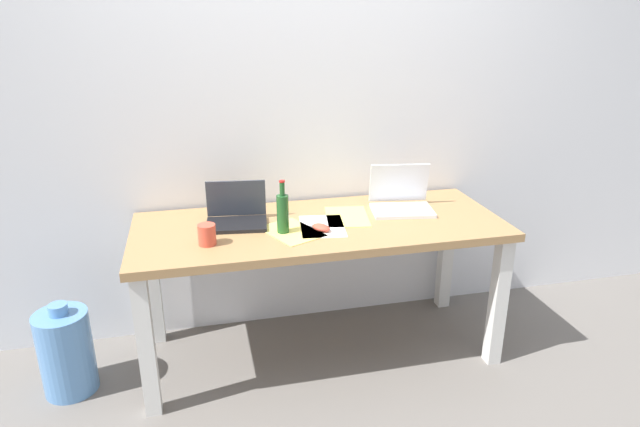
{
  "coord_description": "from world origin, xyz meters",
  "views": [
    {
      "loc": [
        -0.58,
        -2.46,
        1.72
      ],
      "look_at": [
        0.0,
        0.0,
        0.78
      ],
      "focal_mm": 30.88,
      "sensor_mm": 36.0,
      "label": 1
    }
  ],
  "objects_px": {
    "coffee_mug": "(207,235)",
    "water_cooler_jug": "(66,352)",
    "laptop_right": "(401,200)",
    "beer_bottle": "(283,213)",
    "laptop_left": "(236,215)",
    "desk": "(320,241)",
    "computer_mouse": "(321,228)"
  },
  "relations": [
    {
      "from": "water_cooler_jug",
      "to": "computer_mouse",
      "type": "bearing_deg",
      "value": -2.69
    },
    {
      "from": "laptop_right",
      "to": "coffee_mug",
      "type": "distance_m",
      "value": 1.04
    },
    {
      "from": "laptop_right",
      "to": "water_cooler_jug",
      "type": "bearing_deg",
      "value": -175.37
    },
    {
      "from": "beer_bottle",
      "to": "computer_mouse",
      "type": "height_order",
      "value": "beer_bottle"
    },
    {
      "from": "laptop_right",
      "to": "computer_mouse",
      "type": "distance_m",
      "value": 0.52
    },
    {
      "from": "laptop_left",
      "to": "laptop_right",
      "type": "xyz_separation_m",
      "value": [
        0.86,
        0.01,
        0.01
      ]
    },
    {
      "from": "desk",
      "to": "laptop_left",
      "type": "height_order",
      "value": "laptop_left"
    },
    {
      "from": "laptop_right",
      "to": "desk",
      "type": "bearing_deg",
      "value": -168.51
    },
    {
      "from": "laptop_left",
      "to": "computer_mouse",
      "type": "relative_size",
      "value": 3.15
    },
    {
      "from": "laptop_left",
      "to": "beer_bottle",
      "type": "distance_m",
      "value": 0.27
    },
    {
      "from": "coffee_mug",
      "to": "laptop_left",
      "type": "bearing_deg",
      "value": 56.38
    },
    {
      "from": "laptop_right",
      "to": "computer_mouse",
      "type": "bearing_deg",
      "value": -157.77
    },
    {
      "from": "coffee_mug",
      "to": "desk",
      "type": "bearing_deg",
      "value": 14.42
    },
    {
      "from": "beer_bottle",
      "to": "water_cooler_jug",
      "type": "xyz_separation_m",
      "value": [
        -1.04,
        0.04,
        -0.62
      ]
    },
    {
      "from": "laptop_left",
      "to": "coffee_mug",
      "type": "bearing_deg",
      "value": -123.62
    },
    {
      "from": "laptop_left",
      "to": "coffee_mug",
      "type": "relative_size",
      "value": 3.31
    },
    {
      "from": "coffee_mug",
      "to": "water_cooler_jug",
      "type": "xyz_separation_m",
      "value": [
        -0.69,
        0.1,
        -0.57
      ]
    },
    {
      "from": "laptop_left",
      "to": "coffee_mug",
      "type": "xyz_separation_m",
      "value": [
        -0.15,
        -0.23,
        0.0
      ]
    },
    {
      "from": "beer_bottle",
      "to": "water_cooler_jug",
      "type": "distance_m",
      "value": 1.21
    },
    {
      "from": "computer_mouse",
      "to": "coffee_mug",
      "type": "relative_size",
      "value": 1.05
    },
    {
      "from": "laptop_left",
      "to": "laptop_right",
      "type": "distance_m",
      "value": 0.86
    },
    {
      "from": "laptop_left",
      "to": "water_cooler_jug",
      "type": "distance_m",
      "value": 1.02
    },
    {
      "from": "laptop_left",
      "to": "computer_mouse",
      "type": "height_order",
      "value": "laptop_left"
    },
    {
      "from": "laptop_right",
      "to": "water_cooler_jug",
      "type": "height_order",
      "value": "laptop_right"
    },
    {
      "from": "computer_mouse",
      "to": "beer_bottle",
      "type": "bearing_deg",
      "value": 139.53
    },
    {
      "from": "desk",
      "to": "coffee_mug",
      "type": "distance_m",
      "value": 0.59
    },
    {
      "from": "laptop_right",
      "to": "coffee_mug",
      "type": "xyz_separation_m",
      "value": [
        -1.01,
        -0.23,
        -0.0
      ]
    },
    {
      "from": "laptop_left",
      "to": "beer_bottle",
      "type": "bearing_deg",
      "value": -39.1
    },
    {
      "from": "laptop_right",
      "to": "coffee_mug",
      "type": "relative_size",
      "value": 3.63
    },
    {
      "from": "desk",
      "to": "beer_bottle",
      "type": "xyz_separation_m",
      "value": [
        -0.2,
        -0.08,
        0.2
      ]
    },
    {
      "from": "desk",
      "to": "coffee_mug",
      "type": "relative_size",
      "value": 19.09
    },
    {
      "from": "laptop_right",
      "to": "water_cooler_jug",
      "type": "relative_size",
      "value": 0.75
    }
  ]
}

